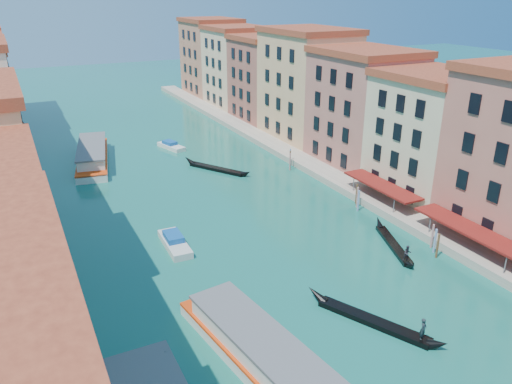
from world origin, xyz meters
TOP-DOWN VIEW (x-y plane):
  - right_bank_palazzos at (30.00, 65.00)m, footprint 12.80×128.40m
  - quay at (22.00, 65.00)m, footprint 4.00×140.00m
  - restaurant_awnings at (22.19, 23.00)m, footprint 3.20×44.55m
  - mooring_poles_right at (19.10, 28.80)m, footprint 1.44×54.24m
  - vaporetto_near at (-6.41, 18.42)m, footprint 7.02×19.63m
  - vaporetto_far at (-9.53, 75.19)m, footprint 8.51×21.28m
  - gondola_fore at (4.79, 18.75)m, footprint 6.94×12.63m
  - gondola_right at (15.91, 28.81)m, footprint 5.03×11.57m
  - gondola_far at (7.67, 62.41)m, footprint 7.96×12.08m
  - motorboat_mid at (-6.40, 40.23)m, footprint 2.40×7.06m
  - motorboat_far at (4.83, 77.27)m, footprint 3.80×6.78m

SIDE VIEW (x-z plane):
  - gondola_far at x=7.67m, z-range -0.57..1.35m
  - gondola_fore at x=4.79m, z-range -0.90..1.81m
  - gondola_right at x=15.91m, z-range -0.74..1.66m
  - quay at x=22.00m, z-range 0.00..1.00m
  - motorboat_far at x=4.83m, z-range -0.15..1.19m
  - motorboat_mid at x=-6.40m, z-range -0.16..1.29m
  - vaporetto_near at x=-6.41m, z-range -0.14..2.72m
  - mooring_poles_right at x=19.10m, z-range -0.30..2.90m
  - vaporetto_far at x=-9.53m, z-range -0.15..2.94m
  - restaurant_awnings at x=22.19m, z-range 1.43..4.55m
  - right_bank_palazzos at x=30.00m, z-range -0.75..20.25m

